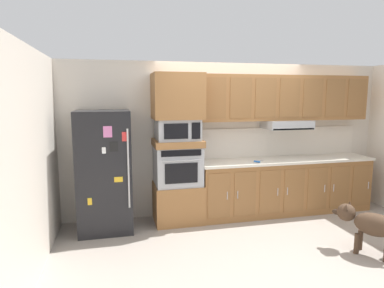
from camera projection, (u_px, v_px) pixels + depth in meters
The scene contains 15 objects.
ground_plane at pixel (253, 234), 4.76m from camera, with size 9.60×9.60×0.00m, color #9E9389.
back_kitchen_wall at pixel (229, 138), 5.64m from camera, with size 6.20×0.12×2.50m, color beige.
side_panel_left at pixel (37, 157), 3.93m from camera, with size 0.12×7.10×2.50m, color beige.
refrigerator at pixel (104, 171), 4.81m from camera, with size 0.76×0.73×1.76m.
oven_base_cabinet at pixel (178, 202), 5.22m from camera, with size 0.74×0.62×0.60m, color #996638.
built_in_oven at pixel (178, 165), 5.13m from camera, with size 0.70×0.62×0.60m.
appliance_mid_shelf at pixel (177, 143), 5.08m from camera, with size 0.74×0.62×0.10m, color #996638.
microwave at pixel (177, 129), 5.04m from camera, with size 0.64×0.54×0.32m.
appliance_upper_cabinet at pixel (177, 96), 4.97m from camera, with size 0.74×0.62×0.68m, color #996638.
lower_cabinet_run at pixel (285, 187), 5.61m from camera, with size 2.95×0.63×0.88m.
countertop_slab at pixel (286, 160), 5.55m from camera, with size 2.99×0.64×0.04m, color silver.
backsplash_panel at pixel (278, 142), 5.79m from camera, with size 2.99×0.02×0.50m, color silver.
upper_cabinet_with_hood at pixel (285, 100), 5.52m from camera, with size 2.95×0.48×0.88m.
screwdriver at pixel (257, 161), 5.25m from camera, with size 0.17×0.17×0.03m.
dog at pixel (368, 223), 4.11m from camera, with size 0.58×0.77×0.61m.
Camera 1 is at (-1.90, -4.19, 1.98)m, focal length 30.98 mm.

